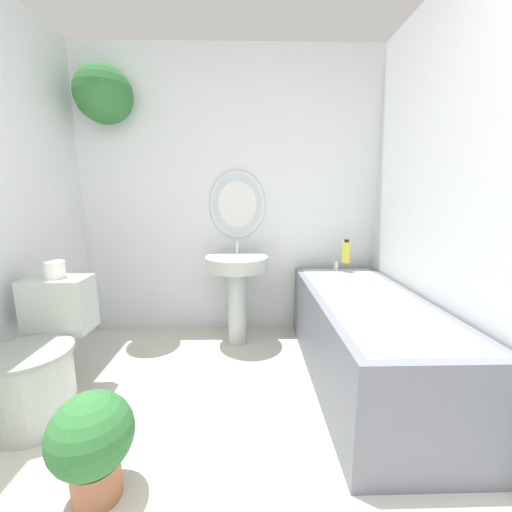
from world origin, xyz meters
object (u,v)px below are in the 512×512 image
toilet_paper_roll (55,270)px  bathtub (364,337)px  toilet (41,362)px  shampoo_bottle (346,252)px  pedestal_sink (237,279)px  potted_plant (92,441)px

toilet_paper_roll → bathtub: bearing=1.4°
toilet → shampoo_bottle: shampoo_bottle is taller
pedestal_sink → bathtub: pedestal_sink is taller
potted_plant → toilet_paper_roll: (-0.52, 0.74, 0.51)m
toilet → bathtub: (1.89, 0.27, -0.01)m
toilet → toilet_paper_roll: bearing=90.0°
shampoo_bottle → toilet_paper_roll: bearing=-160.1°
pedestal_sink → potted_plant: (-0.52, -1.36, -0.28)m
toilet → toilet_paper_roll: toilet_paper_roll is taller
pedestal_sink → potted_plant: bearing=-111.0°
pedestal_sink → potted_plant: size_ratio=1.83×
potted_plant → toilet_paper_roll: size_ratio=4.13×
shampoo_bottle → bathtub: bearing=-95.3°
bathtub → shampoo_bottle: 0.80m
potted_plant → toilet_paper_roll: toilet_paper_roll is taller
toilet → potted_plant: size_ratio=1.60×
shampoo_bottle → potted_plant: (-1.43, -1.45, -0.48)m
potted_plant → shampoo_bottle: bearing=45.4°
bathtub → shampoo_bottle: size_ratio=8.43×
toilet → bathtub: 1.91m
shampoo_bottle → potted_plant: shampoo_bottle is taller
potted_plant → toilet_paper_roll: 1.04m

